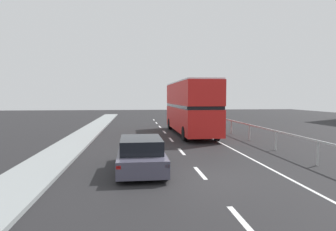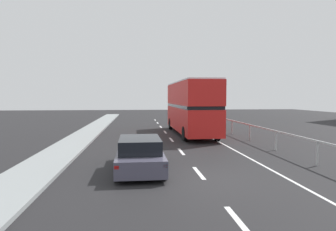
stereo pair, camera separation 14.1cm
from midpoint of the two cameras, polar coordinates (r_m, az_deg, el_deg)
The scene contains 6 objects.
ground_plane at distance 11.23m, azimuth 6.65°, elevation -12.09°, with size 73.51×120.00×0.10m, color black.
near_sidewalk_kerb at distance 11.60m, azimuth -26.57°, elevation -11.32°, with size 2.08×80.00×0.14m, color gray.
lane_paint_markings at distance 19.75m, azimuth 6.57°, elevation -5.13°, with size 3.19×46.00×0.01m.
bridge_side_railing at distance 21.14m, azimuth 15.30°, elevation -2.19°, with size 0.10×42.00×1.11m.
double_decker_bus_red at distance 23.79m, azimuth 4.12°, elevation 1.80°, with size 2.65×10.62×4.21m.
hatchback_car_near at distance 12.16m, azimuth -5.58°, elevation -7.47°, with size 1.91×4.51×1.35m.
Camera 1 is at (-2.55, -10.52, 2.97)m, focal length 31.60 mm.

